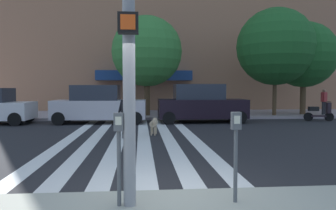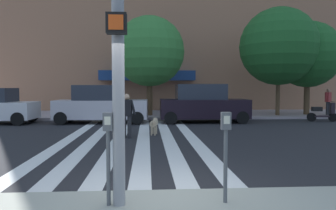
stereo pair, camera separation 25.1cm
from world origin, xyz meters
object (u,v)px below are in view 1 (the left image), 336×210
(parked_car_third_in_line, at_px, (201,104))
(street_tree_middle, at_px, (275,47))
(dog_on_leash, at_px, (154,123))
(parking_meter_second_along, at_px, (236,144))
(parked_car_behind_first, at_px, (99,105))
(pedestrian_bystander, at_px, (324,100))
(street_tree_nearest, at_px, (147,51))
(parking_meter_curbside, at_px, (119,146))
(parked_scooter, at_px, (319,113))
(pedestrian_dog_walker, at_px, (127,113))
(street_tree_further, at_px, (304,55))

(parked_car_third_in_line, relative_size, street_tree_middle, 0.71)
(parked_car_third_in_line, xyz_separation_m, street_tree_middle, (5.09, 2.35, 3.41))
(street_tree_middle, xyz_separation_m, dog_on_leash, (-7.81, -6.73, -3.95))
(parking_meter_second_along, xyz_separation_m, street_tree_middle, (6.91, 14.87, 3.36))
(parking_meter_second_along, height_order, parked_car_behind_first, parked_car_behind_first)
(dog_on_leash, bearing_deg, pedestrian_bystander, 31.78)
(parking_meter_second_along, xyz_separation_m, street_tree_nearest, (-1.02, 15.42, 3.06))
(parking_meter_second_along, bearing_deg, parking_meter_curbside, -179.76)
(parking_meter_curbside, distance_m, street_tree_nearest, 15.75)
(parked_car_behind_first, relative_size, parked_car_third_in_line, 1.04)
(parking_meter_curbside, relative_size, parked_scooter, 0.83)
(parked_car_third_in_line, bearing_deg, street_tree_nearest, 134.39)
(street_tree_nearest, height_order, pedestrian_dog_walker, street_tree_nearest)
(street_tree_middle, relative_size, dog_on_leash, 6.78)
(parked_scooter, relative_size, pedestrian_dog_walker, 1.00)
(street_tree_middle, bearing_deg, parked_car_third_in_line, -155.21)
(pedestrian_bystander, bearing_deg, parked_car_behind_first, -169.67)
(parking_meter_second_along, relative_size, street_tree_nearest, 0.22)
(parking_meter_second_along, relative_size, parked_car_third_in_line, 0.29)
(street_tree_further, bearing_deg, pedestrian_bystander, -18.15)
(parking_meter_second_along, bearing_deg, street_tree_nearest, 93.79)
(street_tree_middle, bearing_deg, pedestrian_bystander, 3.02)
(parked_car_behind_first, bearing_deg, street_tree_further, 12.99)
(pedestrian_dog_walker, height_order, dog_on_leash, pedestrian_dog_walker)
(street_tree_further, bearing_deg, parked_car_behind_first, -167.01)
(parked_car_third_in_line, relative_size, street_tree_nearest, 0.76)
(parked_car_behind_first, distance_m, parked_car_third_in_line, 5.43)
(street_tree_nearest, relative_size, dog_on_leash, 6.26)
(parked_scooter, relative_size, pedestrian_bystander, 1.00)
(dog_on_leash, bearing_deg, street_tree_middle, 40.77)
(parked_car_behind_first, xyz_separation_m, street_tree_further, (12.66, 2.92, 3.02))
(parking_meter_curbside, xyz_separation_m, dog_on_leash, (0.84, 8.15, -0.59))
(dog_on_leash, relative_size, pedestrian_bystander, 0.60)
(parked_scooter, xyz_separation_m, street_tree_nearest, (-9.50, 2.92, 3.62))
(street_tree_nearest, height_order, dog_on_leash, street_tree_nearest)
(parked_car_behind_first, distance_m, street_tree_further, 13.34)
(street_tree_middle, height_order, pedestrian_bystander, street_tree_middle)
(pedestrian_dog_walker, distance_m, dog_on_leash, 1.43)
(parked_car_behind_first, bearing_deg, parked_scooter, -0.08)
(parking_meter_curbside, relative_size, parked_car_third_in_line, 0.29)
(street_tree_nearest, xyz_separation_m, pedestrian_dog_walker, (-0.90, -8.15, -3.17))
(parked_car_third_in_line, distance_m, street_tree_nearest, 5.11)
(street_tree_middle, height_order, street_tree_further, street_tree_middle)
(parked_scooter, xyz_separation_m, pedestrian_bystander, (1.78, 2.54, 0.60))
(street_tree_middle, distance_m, pedestrian_bystander, 4.71)
(parking_meter_second_along, distance_m, street_tree_further, 18.14)
(street_tree_further, bearing_deg, dog_on_leash, -143.73)
(parking_meter_second_along, distance_m, street_tree_middle, 16.74)
(street_tree_middle, distance_m, dog_on_leash, 11.04)
(parked_car_behind_first, bearing_deg, pedestrian_dog_walker, -72.24)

